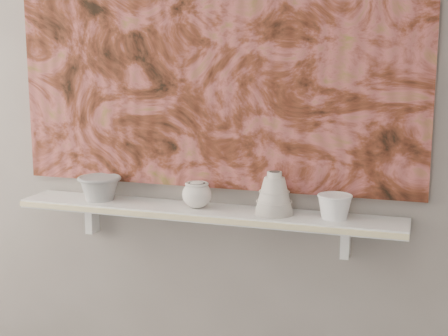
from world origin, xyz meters
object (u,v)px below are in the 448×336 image
at_px(bowl_grey, 100,188).
at_px(bell_vessel, 274,193).
at_px(shelf, 204,212).
at_px(bowl_white, 335,206).
at_px(painting, 211,33).
at_px(cup_cream, 197,195).

relative_size(bowl_grey, bell_vessel, 1.10).
distance_m(shelf, bowl_white, 0.46).
relative_size(painting, cup_cream, 14.43).
height_order(cup_cream, bowl_white, cup_cream).
relative_size(cup_cream, bell_vessel, 0.71).
bearing_deg(shelf, cup_cream, 180.00).
bearing_deg(painting, shelf, -90.00).
relative_size(painting, bowl_white, 13.02).
xyz_separation_m(shelf, bowl_white, (0.46, 0.00, 0.06)).
distance_m(bell_vessel, bowl_white, 0.21).
distance_m(bowl_grey, bell_vessel, 0.67).
height_order(bowl_grey, bell_vessel, bell_vessel).
relative_size(bowl_grey, cup_cream, 1.55).
bearing_deg(painting, bell_vessel, -17.70).
relative_size(painting, bell_vessel, 10.20).
height_order(shelf, bell_vessel, bell_vessel).
bearing_deg(shelf, bell_vessel, 0.00).
xyz_separation_m(shelf, cup_cream, (-0.03, 0.00, 0.06)).
height_order(shelf, painting, painting).
bearing_deg(bowl_white, shelf, 180.00).
distance_m(bowl_grey, cup_cream, 0.39).
distance_m(cup_cream, bowl_white, 0.49).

